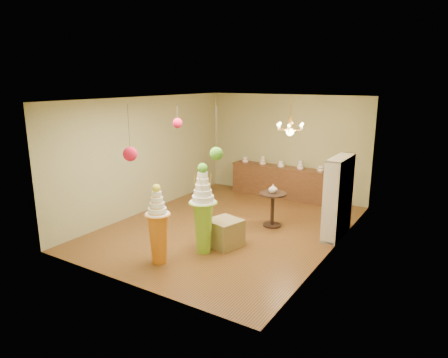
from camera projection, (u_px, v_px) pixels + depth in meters
The scene contains 17 objects.
floor at pixel (229, 227), 9.52m from camera, with size 6.50×6.50×0.00m, color brown.
ceiling at pixel (229, 99), 8.79m from camera, with size 6.50×6.50×0.00m, color white.
wall_back at pixel (286, 146), 11.83m from camera, with size 5.00×0.04×3.00m, color tan.
wall_front at pixel (125, 201), 6.48m from camera, with size 5.00×0.04×3.00m, color tan.
wall_left at pixel (147, 155), 10.44m from camera, with size 0.04×6.50×3.00m, color tan.
wall_right at pixel (337, 179), 7.87m from camera, with size 0.04×6.50×3.00m, color tan.
pedestal_green at pixel (203, 216), 7.95m from camera, with size 0.70×0.70×1.85m.
pedestal_orange at pixel (158, 232), 7.53m from camera, with size 0.51×0.51×1.55m.
burlap_riser at pixel (225, 233), 8.39m from camera, with size 0.62×0.62×0.57m, color olive.
sideboard at pixel (280, 181), 11.85m from camera, with size 3.04×0.54×1.16m.
shelving_unit at pixel (338, 197), 8.76m from camera, with size 0.33×1.20×1.80m.
round_table at pixel (272, 205), 9.45m from camera, with size 0.79×0.79×0.82m.
vase at pixel (273, 188), 9.35m from camera, with size 0.21×0.21×0.22m, color beige.
pom_red_left at pixel (130, 154), 7.14m from camera, with size 0.26×0.26×1.01m.
pom_green_mid at pixel (216, 154), 7.39m from camera, with size 0.25×0.25×1.05m.
pom_red_right at pixel (178, 123), 7.21m from camera, with size 0.18×0.18×0.44m.
chandelier at pixel (290, 130), 9.12m from camera, with size 0.81×0.81×0.85m.
Camera 1 is at (4.65, -7.66, 3.41)m, focal length 32.00 mm.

